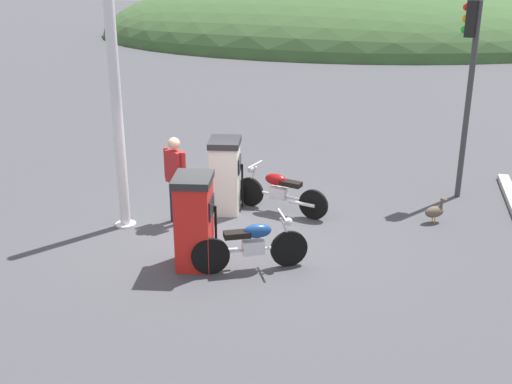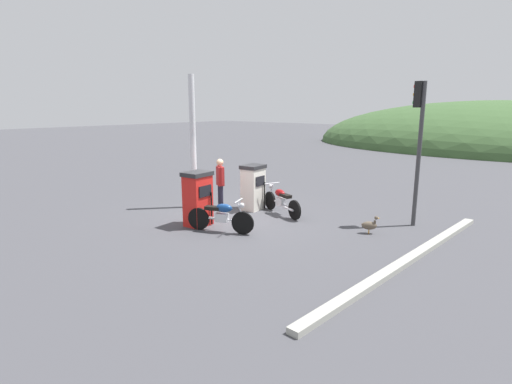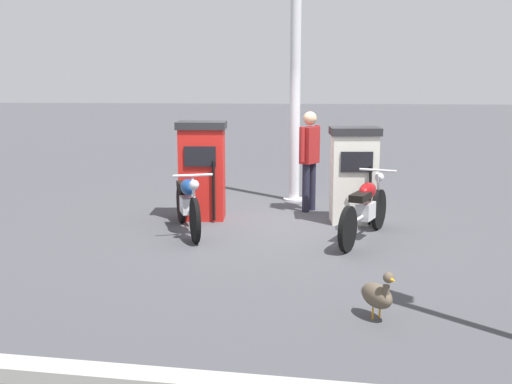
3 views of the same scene
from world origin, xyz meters
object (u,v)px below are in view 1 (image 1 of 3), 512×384
at_px(wandering_duck, 435,211).
at_px(roadside_traffic_light, 469,68).
at_px(fuel_pump_near, 194,221).
at_px(fuel_pump_far, 225,175).
at_px(canopy_support_pole, 117,117).
at_px(motorcycle_far_pump, 279,191).
at_px(attendant_person, 175,174).
at_px(motorcycle_near_pump, 252,244).

height_order(wandering_duck, roadside_traffic_light, roadside_traffic_light).
relative_size(fuel_pump_near, fuel_pump_far, 1.05).
bearing_deg(canopy_support_pole, roadside_traffic_light, 22.67).
bearing_deg(fuel_pump_far, roadside_traffic_light, 19.43).
relative_size(motorcycle_far_pump, attendant_person, 1.14).
bearing_deg(fuel_pump_near, fuel_pump_far, 90.00).
distance_m(attendant_person, wandering_duck, 5.14).
bearing_deg(motorcycle_far_pump, fuel_pump_near, -112.90).
xyz_separation_m(fuel_pump_far, motorcycle_far_pump, (1.09, 0.13, -0.32)).
bearing_deg(wandering_duck, canopy_support_pole, -169.20).
bearing_deg(fuel_pump_far, motorcycle_far_pump, 6.70).
bearing_deg(fuel_pump_far, wandering_duck, 1.17).
distance_m(fuel_pump_far, motorcycle_near_pump, 2.69).
xyz_separation_m(fuel_pump_near, canopy_support_pole, (-1.78, 1.41, 1.35)).
relative_size(motorcycle_near_pump, wandering_duck, 3.65).
bearing_deg(attendant_person, roadside_traffic_light, 23.40).
bearing_deg(motorcycle_far_pump, wandering_duck, -0.79).
distance_m(fuel_pump_far, canopy_support_pole, 2.49).
bearing_deg(attendant_person, fuel_pump_near, -64.45).
bearing_deg(roadside_traffic_light, canopy_support_pole, -157.33).
relative_size(motorcycle_far_pump, roadside_traffic_light, 0.48).
distance_m(motorcycle_near_pump, motorcycle_far_pump, 2.61).
xyz_separation_m(motorcycle_near_pump, attendant_person, (-1.81, 1.74, 0.54)).
distance_m(motorcycle_far_pump, roadside_traffic_light, 4.62).
xyz_separation_m(wandering_duck, canopy_support_pole, (-5.97, -1.14, 1.92)).
bearing_deg(roadside_traffic_light, fuel_pump_far, -160.57).
bearing_deg(attendant_person, motorcycle_far_pump, 24.31).
distance_m(fuel_pump_near, attendant_person, 1.92).
xyz_separation_m(motorcycle_far_pump, canopy_support_pole, (-2.88, -1.18, 1.71)).
bearing_deg(motorcycle_far_pump, roadside_traffic_light, 22.93).
xyz_separation_m(motorcycle_near_pump, wandering_duck, (3.21, 2.57, -0.22)).
relative_size(fuel_pump_far, wandering_duck, 3.01).
relative_size(motorcycle_near_pump, motorcycle_far_pump, 0.94).
relative_size(attendant_person, wandering_duck, 3.41).
height_order(attendant_person, canopy_support_pole, canopy_support_pole).
relative_size(motorcycle_near_pump, roadside_traffic_light, 0.45).
xyz_separation_m(fuel_pump_near, fuel_pump_far, (0.00, 2.46, -0.04)).
height_order(fuel_pump_near, motorcycle_far_pump, fuel_pump_near).
height_order(wandering_duck, canopy_support_pole, canopy_support_pole).
bearing_deg(fuel_pump_far, attendant_person, -138.16).
height_order(attendant_person, roadside_traffic_light, roadside_traffic_light).
bearing_deg(roadside_traffic_light, motorcycle_far_pump, -157.07).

